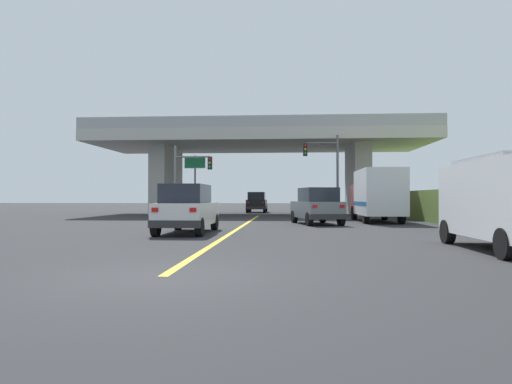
# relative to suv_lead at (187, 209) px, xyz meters

# --- Properties ---
(ground) EXTENTS (160.00, 160.00, 0.00)m
(ground) POSITION_rel_suv_lead_xyz_m (1.82, 21.54, -1.01)
(ground) COLOR #2B2B2D
(overpass_bridge) EXTENTS (28.49, 10.92, 7.80)m
(overpass_bridge) POSITION_rel_suv_lead_xyz_m (1.82, 21.54, 4.54)
(overpass_bridge) COLOR #B7B5AD
(overpass_bridge) RESTS_ON ground
(lane_divider_stripe) EXTENTS (0.20, 28.72, 0.01)m
(lane_divider_stripe) POSITION_rel_suv_lead_xyz_m (1.82, 3.99, -1.01)
(lane_divider_stripe) COLOR yellow
(lane_divider_stripe) RESTS_ON ground
(suv_lead) EXTENTS (1.95, 4.77, 2.02)m
(suv_lead) POSITION_rel_suv_lead_xyz_m (0.00, 0.00, 0.00)
(suv_lead) COLOR silver
(suv_lead) RESTS_ON ground
(suv_crossing) EXTENTS (2.89, 4.64, 2.02)m
(suv_crossing) POSITION_rel_suv_lead_xyz_m (5.80, 6.77, -0.00)
(suv_crossing) COLOR slate
(suv_crossing) RESTS_ON ground
(box_truck) EXTENTS (2.33, 6.78, 3.14)m
(box_truck) POSITION_rel_suv_lead_xyz_m (9.60, 9.47, 0.63)
(box_truck) COLOR red
(box_truck) RESTS_ON ground
(work_van) EXTENTS (2.08, 5.03, 2.62)m
(work_van) POSITION_rel_suv_lead_xyz_m (10.21, -5.61, 0.42)
(work_van) COLOR white
(work_van) RESTS_ON ground
(sedan_oncoming) EXTENTS (1.92, 4.29, 2.02)m
(sedan_oncoming) POSITION_rel_suv_lead_xyz_m (1.14, 26.70, -0.00)
(sedan_oncoming) COLOR black
(sedan_oncoming) RESTS_ON ground
(traffic_signal_nearside) EXTENTS (2.64, 0.36, 6.14)m
(traffic_signal_nearside) POSITION_rel_suv_lead_xyz_m (7.09, 15.50, 2.88)
(traffic_signal_nearside) COLOR #56595E
(traffic_signal_nearside) RESTS_ON ground
(traffic_signal_farside) EXTENTS (2.88, 0.36, 5.39)m
(traffic_signal_farside) POSITION_rel_suv_lead_xyz_m (-3.29, 15.11, 2.32)
(traffic_signal_farside) COLOR slate
(traffic_signal_farside) RESTS_ON ground
(highway_sign) EXTENTS (1.75, 0.17, 4.96)m
(highway_sign) POSITION_rel_suv_lead_xyz_m (-3.44, 18.54, 2.66)
(highway_sign) COLOR #56595E
(highway_sign) RESTS_ON ground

